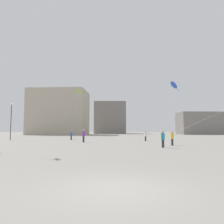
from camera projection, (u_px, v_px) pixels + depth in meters
The scene contains 12 objects.
ground_plane at pixel (115, 189), 6.53m from camera, with size 300.00×300.00×0.00m, color gray.
person_in_teal at pixel (162, 138), 21.64m from camera, with size 0.37×0.37×1.70m.
person_in_purple at pixel (83, 135), 30.63m from camera, with size 0.39×0.39×1.80m.
person_in_blue at pixel (70, 135), 37.31m from camera, with size 0.35×0.35×1.61m.
person_in_white at pixel (145, 135), 33.89m from camera, with size 0.35×0.35×1.59m.
person_in_yellow at pixel (171, 137), 24.41m from camera, with size 0.36×0.36×1.64m.
kite_cobalt_diamond at pixel (173, 85), 21.84m from camera, with size 1.67×0.98×5.40m.
kite_lime_delta at pixel (79, 92), 41.78m from camera, with size 1.34×4.69×8.25m.
building_left_hall at pixel (59, 113), 77.58m from camera, with size 20.16×15.73×15.72m.
building_centre_hall at pixel (109, 118), 98.16m from camera, with size 13.79×12.46×14.03m.
building_right_hall at pixel (205, 123), 80.48m from camera, with size 20.81×9.50×8.17m.
lamppost_west at pixel (10, 116), 37.20m from camera, with size 0.36×0.36×6.33m.
Camera 1 is at (-0.11, -6.69, 1.79)m, focal length 34.68 mm.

